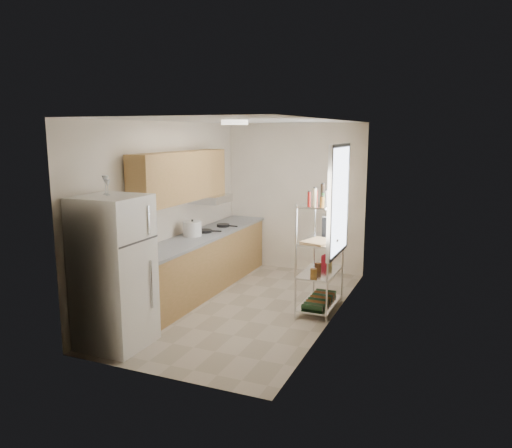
{
  "coord_description": "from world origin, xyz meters",
  "views": [
    {
      "loc": [
        2.75,
        -6.17,
        2.46
      ],
      "look_at": [
        0.07,
        0.25,
        1.16
      ],
      "focal_mm": 35.0,
      "sensor_mm": 36.0,
      "label": 1
    }
  ],
  "objects_px": {
    "rice_cooker": "(192,229)",
    "espresso_machine": "(328,225)",
    "frying_pan_large": "(205,231)",
    "cutting_board": "(319,241)",
    "refrigerator": "(114,272)"
  },
  "relations": [
    {
      "from": "rice_cooker",
      "to": "cutting_board",
      "type": "xyz_separation_m",
      "value": [
        2.02,
        -0.19,
        0.01
      ]
    },
    {
      "from": "rice_cooker",
      "to": "refrigerator",
      "type": "bearing_deg",
      "value": -86.7
    },
    {
      "from": "rice_cooker",
      "to": "espresso_machine",
      "type": "xyz_separation_m",
      "value": [
        2.0,
        0.36,
        0.14
      ]
    },
    {
      "from": "rice_cooker",
      "to": "frying_pan_large",
      "type": "relative_size",
      "value": 1.18
    },
    {
      "from": "rice_cooker",
      "to": "frying_pan_large",
      "type": "distance_m",
      "value": 0.32
    },
    {
      "from": "rice_cooker",
      "to": "frying_pan_large",
      "type": "height_order",
      "value": "rice_cooker"
    },
    {
      "from": "refrigerator",
      "to": "rice_cooker",
      "type": "relative_size",
      "value": 6.38
    },
    {
      "from": "refrigerator",
      "to": "frying_pan_large",
      "type": "xyz_separation_m",
      "value": [
        -0.08,
        2.31,
        0.04
      ]
    },
    {
      "from": "frying_pan_large",
      "to": "cutting_board",
      "type": "relative_size",
      "value": 0.54
    },
    {
      "from": "frying_pan_large",
      "to": "espresso_machine",
      "type": "distance_m",
      "value": 1.97
    },
    {
      "from": "refrigerator",
      "to": "cutting_board",
      "type": "height_order",
      "value": "refrigerator"
    },
    {
      "from": "refrigerator",
      "to": "espresso_machine",
      "type": "bearing_deg",
      "value": 51.39
    },
    {
      "from": "cutting_board",
      "to": "espresso_machine",
      "type": "xyz_separation_m",
      "value": [
        -0.03,
        0.55,
        0.13
      ]
    },
    {
      "from": "refrigerator",
      "to": "frying_pan_large",
      "type": "relative_size",
      "value": 7.56
    },
    {
      "from": "frying_pan_large",
      "to": "espresso_machine",
      "type": "bearing_deg",
      "value": -12.06
    }
  ]
}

